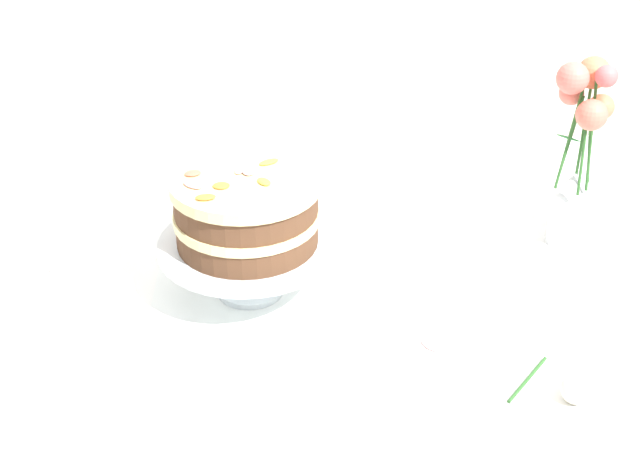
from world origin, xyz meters
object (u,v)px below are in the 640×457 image
object	(u,v)px
flower_vase	(577,160)
fallen_rose	(574,389)
layer_cake	(246,209)
cake_stand	(248,250)
dining_table	(368,341)

from	to	relation	value
flower_vase	fallen_rose	xyz separation A→B (m)	(-0.18, -0.40, -0.15)
layer_cake	fallen_rose	world-z (taller)	layer_cake
cake_stand	layer_cake	distance (m)	0.07
flower_vase	layer_cake	bearing A→B (deg)	-175.34
cake_stand	flower_vase	distance (m)	0.59
layer_cake	fallen_rose	xyz separation A→B (m)	(0.41, -0.35, -0.14)
layer_cake	dining_table	bearing A→B (deg)	-15.37
layer_cake	flower_vase	size ratio (longest dim) A/B	0.68
layer_cake	flower_vase	world-z (taller)	flower_vase
dining_table	layer_cake	size ratio (longest dim) A/B	5.94
cake_stand	dining_table	bearing A→B (deg)	-15.38
flower_vase	dining_table	bearing A→B (deg)	-165.68
cake_stand	fallen_rose	size ratio (longest dim) A/B	2.52
flower_vase	fallen_rose	bearing A→B (deg)	-113.85
layer_cake	flower_vase	xyz separation A→B (m)	(0.58, 0.05, 0.01)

